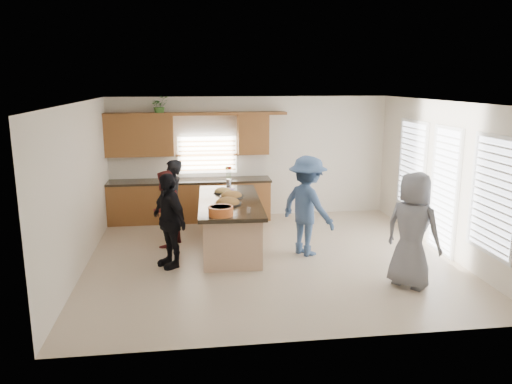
{
  "coord_description": "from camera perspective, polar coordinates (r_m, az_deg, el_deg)",
  "views": [
    {
      "loc": [
        -1.39,
        -8.51,
        3.17
      ],
      "look_at": [
        -0.21,
        0.37,
        1.15
      ],
      "focal_mm": 35.0,
      "sensor_mm": 36.0,
      "label": 1
    }
  ],
  "objects": [
    {
      "name": "right_wall_glazing",
      "position": [
        9.73,
        20.87,
        1.04
      ],
      "size": [
        0.06,
        4.0,
        2.25
      ],
      "color": "white",
      "rests_on": "ground"
    },
    {
      "name": "woman_left_mid",
      "position": [
        9.75,
        -10.33,
        -1.92
      ],
      "size": [
        0.83,
        0.9,
        1.49
      ],
      "primitive_type": "imported",
      "rotation": [
        0.0,
        0.0,
        -2.03
      ],
      "color": "maroon",
      "rests_on": "ground"
    },
    {
      "name": "clear_cup",
      "position": [
        8.49,
        -0.85,
        -2.1
      ],
      "size": [
        0.07,
        0.07,
        0.1
      ],
      "primitive_type": "cylinder",
      "color": "white",
      "rests_on": "island"
    },
    {
      "name": "woman_left_front",
      "position": [
        8.66,
        -9.94,
        -3.21
      ],
      "size": [
        0.85,
        1.03,
        1.65
      ],
      "primitive_type": "imported",
      "rotation": [
        0.0,
        0.0,
        -1.02
      ],
      "color": "black",
      "rests_on": "ground"
    },
    {
      "name": "room_shell",
      "position": [
        8.71,
        1.69,
        4.33
      ],
      "size": [
        6.52,
        6.02,
        2.81
      ],
      "color": "silver",
      "rests_on": "ground"
    },
    {
      "name": "platter_front",
      "position": [
        9.12,
        -3.26,
        -1.23
      ],
      "size": [
        0.49,
        0.49,
        0.2
      ],
      "color": "black",
      "rests_on": "island"
    },
    {
      "name": "flower_vase",
      "position": [
        10.59,
        -3.14,
        1.89
      ],
      "size": [
        0.14,
        0.14,
        0.43
      ],
      "color": "silver",
      "rests_on": "island"
    },
    {
      "name": "plate_stack",
      "position": [
        10.19,
        -3.03,
        0.25
      ],
      "size": [
        0.19,
        0.19,
        0.05
      ],
      "primitive_type": "cylinder",
      "color": "#AE87C5",
      "rests_on": "island"
    },
    {
      "name": "woman_left_back",
      "position": [
        9.86,
        -9.45,
        -1.17
      ],
      "size": [
        0.41,
        0.62,
        1.67
      ],
      "primitive_type": "imported",
      "rotation": [
        0.0,
        0.0,
        -1.59
      ],
      "color": "black",
      "rests_on": "ground"
    },
    {
      "name": "platter_mid",
      "position": [
        9.66,
        -2.82,
        -0.43
      ],
      "size": [
        0.45,
        0.45,
        0.18
      ],
      "color": "black",
      "rests_on": "island"
    },
    {
      "name": "back_cabinetry",
      "position": [
        11.46,
        -7.82,
        1.22
      ],
      "size": [
        4.08,
        0.66,
        2.46
      ],
      "color": "brown",
      "rests_on": "ground"
    },
    {
      "name": "platter_back",
      "position": [
        10.05,
        -3.81,
        0.07
      ],
      "size": [
        0.37,
        0.37,
        0.15
      ],
      "color": "black",
      "rests_on": "island"
    },
    {
      "name": "potted_plant",
      "position": [
        11.36,
        -10.95,
        9.66
      ],
      "size": [
        0.48,
        0.45,
        0.42
      ],
      "primitive_type": "imported",
      "rotation": [
        0.0,
        0.0,
        0.38
      ],
      "color": "#41762F",
      "rests_on": "back_cabinetry"
    },
    {
      "name": "island",
      "position": [
        9.57,
        -3.01,
        -3.81
      ],
      "size": [
        1.25,
        2.74,
        0.95
      ],
      "rotation": [
        0.0,
        0.0,
        -0.04
      ],
      "color": "tan",
      "rests_on": "ground"
    },
    {
      "name": "floor",
      "position": [
        9.18,
        1.61,
        -7.49
      ],
      "size": [
        6.5,
        6.5,
        0.0
      ],
      "primitive_type": "plane",
      "color": "#BEA98D",
      "rests_on": "ground"
    },
    {
      "name": "woman_right_back",
      "position": [
        9.16,
        5.89,
        -1.59
      ],
      "size": [
        1.22,
        1.37,
        1.84
      ],
      "primitive_type": "imported",
      "rotation": [
        0.0,
        0.0,
        2.15
      ],
      "color": "#354D73",
      "rests_on": "ground"
    },
    {
      "name": "salad_bowl",
      "position": [
        8.35,
        -4.05,
        -2.13
      ],
      "size": [
        0.42,
        0.42,
        0.16
      ],
      "color": "orange",
      "rests_on": "island"
    },
    {
      "name": "woman_right_front",
      "position": [
        8.06,
        17.47,
        -4.18
      ],
      "size": [
        1.01,
        1.06,
        1.82
      ],
      "primitive_type": "imported",
      "rotation": [
        0.0,
        0.0,
        2.24
      ],
      "color": "slate",
      "rests_on": "ground"
    }
  ]
}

